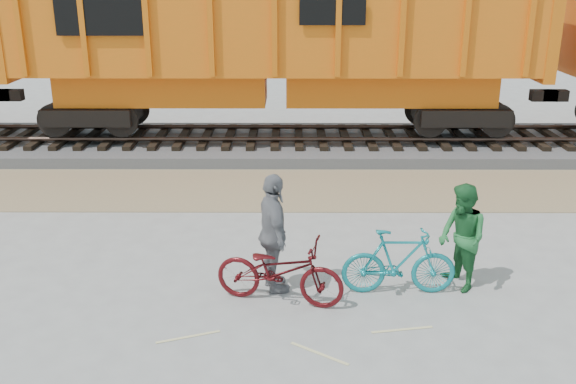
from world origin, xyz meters
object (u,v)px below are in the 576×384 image
object	(u,v)px
bicycle_maroon	(280,271)
person_man	(462,238)
bicycle_teal	(399,262)
hopper_car_center	(276,41)
person_woman	(273,234)

from	to	relation	value
bicycle_maroon	person_man	xyz separation A→B (m)	(2.85, 0.49, 0.34)
bicycle_teal	hopper_car_center	bearing A→B (deg)	13.83
bicycle_teal	person_man	world-z (taller)	person_man
hopper_car_center	bicycle_teal	size ratio (longest dim) A/B	7.88
hopper_car_center	person_man	xyz separation A→B (m)	(3.08, -8.29, -2.15)
hopper_car_center	bicycle_maroon	bearing A→B (deg)	-88.50
person_woman	hopper_car_center	bearing A→B (deg)	-14.01
bicycle_teal	bicycle_maroon	size ratio (longest dim) A/B	0.90
person_man	hopper_car_center	bearing A→B (deg)	-177.67
person_woman	bicycle_maroon	bearing A→B (deg)	179.13
hopper_car_center	person_man	bearing A→B (deg)	-69.64
hopper_car_center	person_woman	xyz separation A→B (m)	(0.13, -8.39, -2.05)
bicycle_maroon	bicycle_teal	bearing A→B (deg)	-66.46
bicycle_teal	person_woman	size ratio (longest dim) A/B	0.93
bicycle_teal	person_woman	distance (m)	2.00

